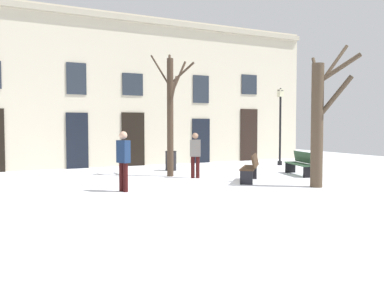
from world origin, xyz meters
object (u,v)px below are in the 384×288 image
object	(u,v)px
person_near_bench	(123,158)
person_by_shop_door	(195,153)
bench_near_center_tree	(251,168)
bench_back_to_back_left	(301,163)
tree_left_of_center	(171,111)
litter_bin	(171,161)
streetlamp	(280,118)
tree_foreground	(319,118)

from	to	relation	value
person_near_bench	person_by_shop_door	world-z (taller)	person_near_bench
bench_near_center_tree	bench_back_to_back_left	xyz separation A→B (m)	(2.76, 0.65, -0.03)
tree_left_of_center	litter_bin	world-z (taller)	tree_left_of_center
streetlamp	bench_back_to_back_left	size ratio (longest dim) A/B	2.10
bench_back_to_back_left	streetlamp	bearing A→B (deg)	168.71
litter_bin	bench_back_to_back_left	world-z (taller)	bench_back_to_back_left
streetlamp	bench_near_center_tree	world-z (taller)	streetlamp
litter_bin	bench_back_to_back_left	bearing A→B (deg)	-42.07
tree_left_of_center	tree_foreground	world-z (taller)	tree_left_of_center
tree_foreground	bench_near_center_tree	world-z (taller)	tree_foreground
litter_bin	bench_back_to_back_left	size ratio (longest dim) A/B	0.47
bench_back_to_back_left	person_by_shop_door	distance (m)	4.21
person_near_bench	tree_left_of_center	bearing A→B (deg)	110.97
person_near_bench	bench_back_to_back_left	bearing A→B (deg)	71.34
litter_bin	tree_left_of_center	bearing A→B (deg)	-112.37
tree_left_of_center	bench_near_center_tree	bearing A→B (deg)	-52.73
bench_near_center_tree	person_by_shop_door	bearing A→B (deg)	-100.60
tree_left_of_center	person_by_shop_door	distance (m)	1.90
person_by_shop_door	tree_left_of_center	bearing A→B (deg)	151.71
streetlamp	litter_bin	size ratio (longest dim) A/B	4.50
tree_foreground	person_by_shop_door	world-z (taller)	tree_foreground
tree_foreground	litter_bin	xyz separation A→B (m)	(-2.48, 6.08, -1.72)
tree_foreground	streetlamp	world-z (taller)	tree_foreground
litter_bin	person_near_bench	xyz separation A→B (m)	(-3.25, -4.30, 0.56)
streetlamp	bench_back_to_back_left	xyz separation A→B (m)	(-1.63, -3.34, -1.82)
tree_left_of_center	bench_back_to_back_left	xyz separation A→B (m)	(4.66, -1.85, -2.03)
tree_foreground	person_near_bench	distance (m)	6.11
tree_foreground	litter_bin	size ratio (longest dim) A/B	5.47
tree_foreground	bench_back_to_back_left	distance (m)	3.37
tree_left_of_center	bench_near_center_tree	size ratio (longest dim) A/B	3.14
tree_left_of_center	streetlamp	size ratio (longest dim) A/B	1.26
tree_left_of_center	litter_bin	bearing A→B (deg)	67.63
person_near_bench	tree_foreground	bearing A→B (deg)	48.25
tree_left_of_center	person_by_shop_door	xyz separation A→B (m)	(0.59, -0.89, -1.57)
tree_left_of_center	person_by_shop_door	size ratio (longest dim) A/B	2.83
person_by_shop_door	streetlamp	bearing A→B (deg)	50.92
tree_left_of_center	bench_back_to_back_left	distance (m)	5.41
bench_near_center_tree	bench_back_to_back_left	world-z (taller)	bench_near_center_tree
bench_back_to_back_left	person_near_bench	distance (m)	7.26
tree_left_of_center	streetlamp	world-z (taller)	tree_left_of_center
tree_foreground	person_by_shop_door	distance (m)	4.50
streetlamp	person_near_bench	distance (m)	9.81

